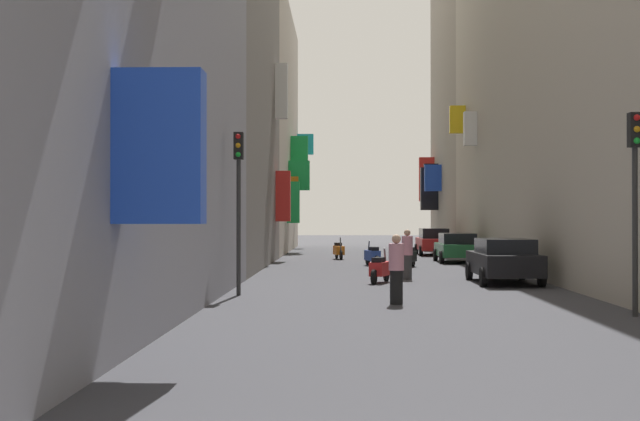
{
  "coord_description": "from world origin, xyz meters",
  "views": [
    {
      "loc": [
        -1.75,
        -4.28,
        2.15
      ],
      "look_at": [
        -2.54,
        27.89,
        2.42
      ],
      "focal_mm": 47.93,
      "sensor_mm": 36.0,
      "label": 1
    }
  ],
  "objects_px": {
    "scooter_black": "(409,256)",
    "traffic_light_far_corner": "(635,178)",
    "parked_car_red": "(433,241)",
    "pedestrian_crossing": "(396,269)",
    "pedestrian_near_left": "(407,254)",
    "scooter_blue": "(372,256)",
    "parked_car_green": "(457,247)",
    "traffic_light_near_corner": "(239,185)",
    "parked_car_black": "(504,260)",
    "scooter_orange": "(339,250)",
    "scooter_red": "(380,269)"
  },
  "relations": [
    {
      "from": "parked_car_black",
      "to": "parked_car_red",
      "type": "bearing_deg",
      "value": 90.08
    },
    {
      "from": "parked_car_red",
      "to": "parked_car_black",
      "type": "bearing_deg",
      "value": -89.92
    },
    {
      "from": "parked_car_red",
      "to": "parked_car_green",
      "type": "relative_size",
      "value": 1.09
    },
    {
      "from": "parked_car_black",
      "to": "traffic_light_near_corner",
      "type": "height_order",
      "value": "traffic_light_near_corner"
    },
    {
      "from": "traffic_light_near_corner",
      "to": "pedestrian_near_left",
      "type": "bearing_deg",
      "value": 50.43
    },
    {
      "from": "scooter_black",
      "to": "scooter_blue",
      "type": "distance_m",
      "value": 1.8
    },
    {
      "from": "scooter_black",
      "to": "scooter_orange",
      "type": "relative_size",
      "value": 0.96
    },
    {
      "from": "parked_car_red",
      "to": "scooter_black",
      "type": "distance_m",
      "value": 12.24
    },
    {
      "from": "pedestrian_near_left",
      "to": "traffic_light_far_corner",
      "type": "xyz_separation_m",
      "value": [
        4.08,
        -11.06,
        2.14
      ]
    },
    {
      "from": "parked_car_black",
      "to": "parked_car_green",
      "type": "bearing_deg",
      "value": 88.96
    },
    {
      "from": "scooter_black",
      "to": "scooter_blue",
      "type": "height_order",
      "value": "same"
    },
    {
      "from": "parked_car_red",
      "to": "scooter_orange",
      "type": "xyz_separation_m",
      "value": [
        -5.42,
        -5.01,
        -0.34
      ]
    },
    {
      "from": "scooter_blue",
      "to": "pedestrian_crossing",
      "type": "distance_m",
      "value": 16.83
    },
    {
      "from": "parked_car_red",
      "to": "traffic_light_near_corner",
      "type": "distance_m",
      "value": 26.95
    },
    {
      "from": "parked_car_green",
      "to": "traffic_light_far_corner",
      "type": "distance_m",
      "value": 22.58
    },
    {
      "from": "parked_car_red",
      "to": "pedestrian_crossing",
      "type": "xyz_separation_m",
      "value": [
        -3.94,
        -27.92,
        0.07
      ]
    },
    {
      "from": "parked_car_black",
      "to": "scooter_blue",
      "type": "distance_m",
      "value": 10.69
    },
    {
      "from": "scooter_orange",
      "to": "traffic_light_near_corner",
      "type": "xyz_separation_m",
      "value": [
        -2.72,
        -20.59,
        2.59
      ]
    },
    {
      "from": "traffic_light_near_corner",
      "to": "traffic_light_far_corner",
      "type": "relative_size",
      "value": 1.02
    },
    {
      "from": "traffic_light_far_corner",
      "to": "traffic_light_near_corner",
      "type": "bearing_deg",
      "value": 152.27
    },
    {
      "from": "parked_car_black",
      "to": "scooter_black",
      "type": "distance_m",
      "value": 9.33
    },
    {
      "from": "scooter_orange",
      "to": "traffic_light_near_corner",
      "type": "bearing_deg",
      "value": -97.52
    },
    {
      "from": "scooter_black",
      "to": "traffic_light_far_corner",
      "type": "distance_m",
      "value": 18.92
    },
    {
      "from": "scooter_red",
      "to": "traffic_light_far_corner",
      "type": "distance_m",
      "value": 11.05
    },
    {
      "from": "scooter_blue",
      "to": "traffic_light_far_corner",
      "type": "xyz_separation_m",
      "value": [
        4.98,
        -19.35,
        2.55
      ]
    },
    {
      "from": "parked_car_black",
      "to": "scooter_blue",
      "type": "bearing_deg",
      "value": 111.6
    },
    {
      "from": "scooter_red",
      "to": "traffic_light_near_corner",
      "type": "relative_size",
      "value": 0.43
    },
    {
      "from": "parked_car_green",
      "to": "traffic_light_near_corner",
      "type": "bearing_deg",
      "value": -115.51
    },
    {
      "from": "pedestrian_near_left",
      "to": "scooter_blue",
      "type": "bearing_deg",
      "value": 96.21
    },
    {
      "from": "parked_car_red",
      "to": "traffic_light_near_corner",
      "type": "height_order",
      "value": "traffic_light_near_corner"
    },
    {
      "from": "parked_car_red",
      "to": "parked_car_green",
      "type": "height_order",
      "value": "parked_car_red"
    },
    {
      "from": "scooter_orange",
      "to": "traffic_light_far_corner",
      "type": "xyz_separation_m",
      "value": [
        6.5,
        -25.43,
        2.55
      ]
    },
    {
      "from": "parked_car_red",
      "to": "traffic_light_far_corner",
      "type": "relative_size",
      "value": 0.98
    },
    {
      "from": "parked_car_red",
      "to": "parked_car_black",
      "type": "xyz_separation_m",
      "value": [
        0.03,
        -21.02,
        -0.02
      ]
    },
    {
      "from": "parked_car_black",
      "to": "pedestrian_crossing",
      "type": "bearing_deg",
      "value": -119.91
    },
    {
      "from": "scooter_black",
      "to": "pedestrian_crossing",
      "type": "relative_size",
      "value": 1.05
    },
    {
      "from": "scooter_orange",
      "to": "scooter_black",
      "type": "bearing_deg",
      "value": -66.37
    },
    {
      "from": "scooter_orange",
      "to": "parked_car_black",
      "type": "bearing_deg",
      "value": -71.2
    },
    {
      "from": "scooter_black",
      "to": "scooter_blue",
      "type": "relative_size",
      "value": 0.97
    },
    {
      "from": "scooter_orange",
      "to": "traffic_light_far_corner",
      "type": "relative_size",
      "value": 0.43
    },
    {
      "from": "scooter_black",
      "to": "scooter_orange",
      "type": "bearing_deg",
      "value": 113.63
    },
    {
      "from": "pedestrian_crossing",
      "to": "traffic_light_near_corner",
      "type": "height_order",
      "value": "traffic_light_near_corner"
    },
    {
      "from": "parked_car_green",
      "to": "traffic_light_near_corner",
      "type": "height_order",
      "value": "traffic_light_near_corner"
    },
    {
      "from": "pedestrian_crossing",
      "to": "pedestrian_near_left",
      "type": "bearing_deg",
      "value": 83.76
    },
    {
      "from": "scooter_red",
      "to": "scooter_blue",
      "type": "bearing_deg",
      "value": 89.35
    },
    {
      "from": "scooter_black",
      "to": "traffic_light_near_corner",
      "type": "height_order",
      "value": "traffic_light_near_corner"
    },
    {
      "from": "traffic_light_far_corner",
      "to": "parked_car_black",
      "type": "bearing_deg",
      "value": 96.34
    },
    {
      "from": "scooter_orange",
      "to": "pedestrian_crossing",
      "type": "xyz_separation_m",
      "value": [
        1.49,
        -22.91,
        0.4
      ]
    },
    {
      "from": "pedestrian_crossing",
      "to": "traffic_light_near_corner",
      "type": "bearing_deg",
      "value": 151.09
    },
    {
      "from": "scooter_blue",
      "to": "parked_car_green",
      "type": "bearing_deg",
      "value": 36.61
    }
  ]
}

